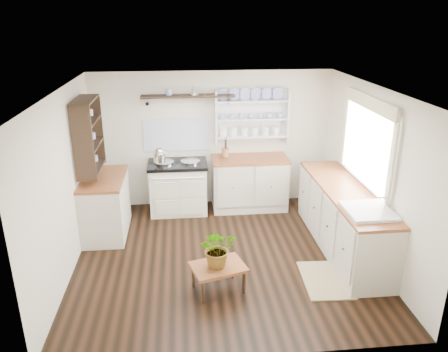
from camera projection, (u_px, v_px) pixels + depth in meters
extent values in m
cube|color=black|center=(224.00, 257.00, 6.05)|extent=(4.00, 3.80, 0.01)
cube|color=silver|center=(213.00, 139.00, 7.42)|extent=(4.00, 0.02, 2.30)
cube|color=silver|center=(372.00, 174.00, 5.84)|extent=(0.02, 3.80, 2.30)
cube|color=silver|center=(65.00, 185.00, 5.46)|extent=(0.02, 3.80, 2.30)
cube|color=white|center=(224.00, 90.00, 5.24)|extent=(4.00, 3.80, 0.01)
cube|color=white|center=(368.00, 146.00, 5.85)|extent=(0.04, 1.40, 1.00)
cube|color=white|center=(366.00, 146.00, 5.85)|extent=(0.02, 1.50, 1.10)
cube|color=#EDEDBE|center=(370.00, 103.00, 5.64)|extent=(0.04, 1.55, 0.18)
cube|color=#ECE7CC|center=(178.00, 189.00, 7.31)|extent=(0.93, 0.60, 0.81)
cube|color=black|center=(177.00, 164.00, 7.16)|extent=(0.97, 0.64, 0.05)
cylinder|color=silver|center=(164.00, 162.00, 7.13)|extent=(0.31, 0.31, 0.03)
cylinder|color=silver|center=(190.00, 161.00, 7.17)|extent=(0.31, 0.31, 0.03)
cylinder|color=silver|center=(178.00, 178.00, 6.88)|extent=(0.83, 0.02, 0.02)
cube|color=beige|center=(249.00, 183.00, 7.44)|extent=(1.25, 0.60, 0.88)
cube|color=brown|center=(250.00, 159.00, 7.29)|extent=(1.27, 0.63, 0.04)
cube|color=beige|center=(343.00, 219.00, 6.15)|extent=(0.60, 2.40, 0.88)
cube|color=brown|center=(346.00, 190.00, 5.99)|extent=(0.62, 2.43, 0.04)
cube|color=white|center=(367.00, 220.00, 5.32)|extent=(0.55, 0.60, 0.28)
cylinder|color=silver|center=(385.00, 204.00, 5.27)|extent=(0.02, 0.02, 0.22)
cube|color=beige|center=(106.00, 206.00, 6.57)|extent=(0.60, 1.10, 0.88)
cube|color=brown|center=(103.00, 179.00, 6.42)|extent=(0.62, 1.13, 0.04)
cube|color=white|center=(251.00, 116.00, 7.32)|extent=(1.20, 0.03, 0.90)
cube|color=white|center=(252.00, 117.00, 7.23)|extent=(1.20, 0.22, 0.02)
cylinder|color=navy|center=(252.00, 101.00, 7.15)|extent=(0.20, 0.02, 0.20)
cube|color=black|center=(188.00, 96.00, 6.99)|extent=(1.50, 0.24, 0.04)
cone|color=black|center=(148.00, 103.00, 7.03)|extent=(0.06, 0.20, 0.06)
cone|color=black|center=(228.00, 101.00, 7.15)|extent=(0.06, 0.20, 0.06)
cube|color=black|center=(88.00, 135.00, 6.17)|extent=(0.28, 0.80, 1.05)
cylinder|color=#9C5C39|center=(225.00, 153.00, 7.29)|extent=(0.12, 0.12, 0.14)
cube|color=brown|center=(218.00, 267.00, 5.22)|extent=(0.72, 0.60, 0.04)
cylinder|color=black|center=(203.00, 292.00, 5.03)|extent=(0.04, 0.04, 0.30)
cylinder|color=black|center=(193.00, 276.00, 5.33)|extent=(0.04, 0.04, 0.30)
cylinder|color=black|center=(244.00, 282.00, 5.22)|extent=(0.04, 0.04, 0.30)
cylinder|color=black|center=(233.00, 268.00, 5.52)|extent=(0.04, 0.04, 0.30)
imported|color=#3F7233|center=(218.00, 248.00, 5.12)|extent=(0.45, 0.40, 0.48)
cube|color=#947D56|center=(325.00, 280.00, 5.51)|extent=(0.59, 0.88, 0.02)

